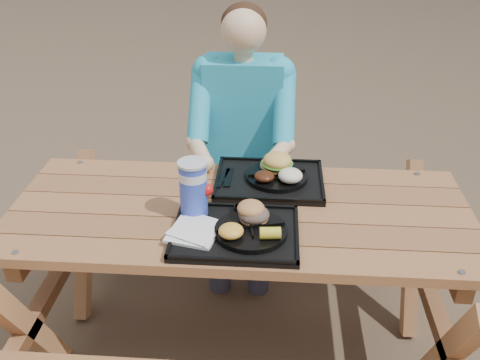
{
  "coord_description": "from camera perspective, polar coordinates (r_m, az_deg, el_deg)",
  "views": [
    {
      "loc": [
        0.13,
        -1.75,
        1.87
      ],
      "look_at": [
        0.0,
        0.0,
        0.88
      ],
      "focal_mm": 40.0,
      "sensor_mm": 36.0,
      "label": 1
    }
  ],
  "objects": [
    {
      "name": "condiment_mustard",
      "position": [
        2.02,
        1.52,
        -3.13
      ],
      "size": [
        0.05,
        0.05,
        0.03
      ],
      "primitive_type": "cylinder",
      "color": "gold",
      "rests_on": "tray_near"
    },
    {
      "name": "cutlery_far",
      "position": [
        2.26,
        -1.25,
        0.32
      ],
      "size": [
        0.03,
        0.17,
        0.01
      ],
      "primitive_type": "cube",
      "rotation": [
        0.0,
        0.0,
        -0.01
      ],
      "color": "black",
      "rests_on": "tray_far"
    },
    {
      "name": "plate_far",
      "position": [
        2.25,
        3.93,
        0.42
      ],
      "size": [
        0.26,
        0.26,
        0.02
      ],
      "primitive_type": "cylinder",
      "color": "black",
      "rests_on": "tray_far"
    },
    {
      "name": "tray_far",
      "position": [
        2.25,
        3.15,
        -0.12
      ],
      "size": [
        0.45,
        0.35,
        0.02
      ],
      "primitive_type": "cube",
      "color": "black",
      "rests_on": "picnic_table"
    },
    {
      "name": "burger",
      "position": [
        2.26,
        4.02,
        2.45
      ],
      "size": [
        0.13,
        0.13,
        0.11
      ],
      "primitive_type": null,
      "color": "gold",
      "rests_on": "plate_far"
    },
    {
      "name": "mac_cheese",
      "position": [
        1.85,
        -0.96,
        -5.46
      ],
      "size": [
        0.09,
        0.09,
        0.04
      ],
      "primitive_type": "ellipsoid",
      "color": "#F5B340",
      "rests_on": "plate_near"
    },
    {
      "name": "ground",
      "position": [
        2.56,
        0.0,
        -17.4
      ],
      "size": [
        60.0,
        60.0,
        0.0
      ],
      "primitive_type": "plane",
      "color": "#999999",
      "rests_on": "ground"
    },
    {
      "name": "potato_salad",
      "position": [
        2.18,
        5.4,
        0.48
      ],
      "size": [
        0.1,
        0.1,
        0.06
      ],
      "primitive_type": "ellipsoid",
      "color": "white",
      "rests_on": "plate_far"
    },
    {
      "name": "sandwich",
      "position": [
        1.92,
        1.51,
        -2.89
      ],
      "size": [
        0.11,
        0.11,
        0.11
      ],
      "primitive_type": null,
      "color": "#C07D43",
      "rests_on": "plate_near"
    },
    {
      "name": "tray_near",
      "position": [
        1.93,
        -0.47,
        -5.76
      ],
      "size": [
        0.45,
        0.35,
        0.02
      ],
      "primitive_type": "cube",
      "color": "black",
      "rests_on": "picnic_table"
    },
    {
      "name": "soda_cup",
      "position": [
        1.97,
        -5.0,
        -1.01
      ],
      "size": [
        0.1,
        0.1,
        0.21
      ],
      "primitive_type": "cylinder",
      "color": "#1935BD",
      "rests_on": "tray_near"
    },
    {
      "name": "napkin_stack",
      "position": [
        1.91,
        -4.92,
        -5.45
      ],
      "size": [
        0.2,
        0.2,
        0.02
      ],
      "primitive_type": "cube",
      "rotation": [
        0.0,
        0.0,
        -0.22
      ],
      "color": "white",
      "rests_on": "tray_near"
    },
    {
      "name": "picnic_table",
      "position": [
        2.31,
        0.0,
        -11.0
      ],
      "size": [
        1.8,
        1.49,
        0.75
      ],
      "primitive_type": null,
      "color": "#999999",
      "rests_on": "ground"
    },
    {
      "name": "corn_cob",
      "position": [
        1.84,
        3.24,
        -5.67
      ],
      "size": [
        0.08,
        0.08,
        0.04
      ],
      "primitive_type": null,
      "rotation": [
        0.0,
        0.0,
        0.09
      ],
      "color": "yellow",
      "rests_on": "plate_near"
    },
    {
      "name": "diner",
      "position": [
        2.75,
        0.35,
        2.87
      ],
      "size": [
        0.48,
        0.84,
        1.28
      ],
      "primitive_type": null,
      "color": "#1CC8AE",
      "rests_on": "ground"
    },
    {
      "name": "baked_beans",
      "position": [
        2.19,
        2.61,
        0.39
      ],
      "size": [
        0.08,
        0.08,
        0.04
      ],
      "primitive_type": "ellipsoid",
      "color": "#411C0D",
      "rests_on": "plate_far"
    },
    {
      "name": "condiment_bbq",
      "position": [
        2.02,
        0.0,
        -3.12
      ],
      "size": [
        0.05,
        0.05,
        0.03
      ],
      "primitive_type": "cylinder",
      "color": "black",
      "rests_on": "tray_near"
    },
    {
      "name": "plate_near",
      "position": [
        1.91,
        1.17,
        -5.42
      ],
      "size": [
        0.26,
        0.26,
        0.02
      ],
      "primitive_type": "cylinder",
      "color": "black",
      "rests_on": "tray_near"
    }
  ]
}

